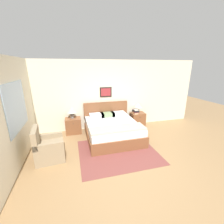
% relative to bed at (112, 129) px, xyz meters
% --- Properties ---
extents(ground_plane, '(16.00, 16.00, 0.00)m').
position_rel_bed_xyz_m(ground_plane, '(0.01, -1.74, -0.31)').
color(ground_plane, '#99754C').
extents(wall_back, '(7.55, 0.09, 2.60)m').
position_rel_bed_xyz_m(wall_back, '(0.01, 1.02, 0.99)').
color(wall_back, beige).
rests_on(wall_back, ground_plane).
extents(wall_left, '(0.08, 5.13, 2.60)m').
position_rel_bed_xyz_m(wall_left, '(-2.59, -0.38, 1.00)').
color(wall_left, beige).
rests_on(wall_left, ground_plane).
extents(area_rug_main, '(2.18, 1.87, 0.01)m').
position_rel_bed_xyz_m(area_rug_main, '(-0.09, -0.93, -0.30)').
color(area_rug_main, brown).
rests_on(area_rug_main, ground_plane).
extents(bed, '(1.72, 1.92, 1.05)m').
position_rel_bed_xyz_m(bed, '(0.00, 0.00, 0.00)').
color(bed, brown).
rests_on(bed, ground_plane).
extents(armchair, '(0.77, 0.75, 0.90)m').
position_rel_bed_xyz_m(armchair, '(-1.95, -0.76, 0.00)').
color(armchair, '#998466').
rests_on(armchair, ground_plane).
extents(nightstand_near_window, '(0.55, 0.44, 0.57)m').
position_rel_bed_xyz_m(nightstand_near_window, '(-1.27, 0.73, -0.02)').
color(nightstand_near_window, brown).
rests_on(nightstand_near_window, ground_plane).
extents(nightstand_by_door, '(0.55, 0.44, 0.57)m').
position_rel_bed_xyz_m(nightstand_by_door, '(1.27, 0.73, -0.02)').
color(nightstand_by_door, brown).
rests_on(nightstand_by_door, ground_plane).
extents(table_lamp_near_window, '(0.33, 0.33, 0.39)m').
position_rel_bed_xyz_m(table_lamp_near_window, '(-1.29, 0.76, 0.54)').
color(table_lamp_near_window, slate).
rests_on(table_lamp_near_window, nightstand_near_window).
extents(table_lamp_by_door, '(0.33, 0.33, 0.39)m').
position_rel_bed_xyz_m(table_lamp_by_door, '(1.27, 0.76, 0.54)').
color(table_lamp_by_door, slate).
rests_on(table_lamp_by_door, nightstand_by_door).
extents(book_thick_bottom, '(0.18, 0.29, 0.04)m').
position_rel_bed_xyz_m(book_thick_bottom, '(1.15, 0.69, 0.28)').
color(book_thick_bottom, beige).
rests_on(book_thick_bottom, nightstand_by_door).
extents(book_hardcover_middle, '(0.18, 0.27, 0.03)m').
position_rel_bed_xyz_m(book_hardcover_middle, '(1.15, 0.69, 0.32)').
color(book_hardcover_middle, '#B7332D').
rests_on(book_hardcover_middle, book_thick_bottom).
extents(book_novel_upper, '(0.18, 0.28, 0.04)m').
position_rel_bed_xyz_m(book_novel_upper, '(1.15, 0.69, 0.35)').
color(book_novel_upper, '#232328').
rests_on(book_novel_upper, book_hardcover_middle).
extents(book_slim_near_top, '(0.22, 0.26, 0.03)m').
position_rel_bed_xyz_m(book_slim_near_top, '(1.15, 0.69, 0.39)').
color(book_slim_near_top, '#232328').
rests_on(book_slim_near_top, book_novel_upper).
extents(book_paperback_top, '(0.15, 0.26, 0.03)m').
position_rel_bed_xyz_m(book_paperback_top, '(1.15, 0.69, 0.42)').
color(book_paperback_top, silver).
rests_on(book_paperback_top, book_slim_near_top).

